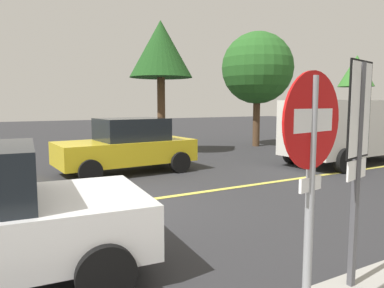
{
  "coord_description": "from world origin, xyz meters",
  "views": [
    {
      "loc": [
        -2.18,
        -7.13,
        2.08
      ],
      "look_at": [
        2.49,
        1.08,
        1.03
      ],
      "focal_mm": 33.7,
      "sensor_mm": 36.0,
      "label": 1
    }
  ],
  "objects_px": {
    "white_van": "(350,127)",
    "car_yellow_far_lane": "(127,146)",
    "tree_centre_verge": "(161,50)",
    "stop_sign": "(311,167)",
    "tree_left_verge": "(257,68)",
    "speed_limit_sign": "(358,135)",
    "tree_right_verge": "(356,74)"
  },
  "relations": [
    {
      "from": "white_van",
      "to": "car_yellow_far_lane",
      "type": "bearing_deg",
      "value": 163.04
    },
    {
      "from": "white_van",
      "to": "car_yellow_far_lane",
      "type": "height_order",
      "value": "white_van"
    },
    {
      "from": "car_yellow_far_lane",
      "to": "tree_centre_verge",
      "type": "height_order",
      "value": "tree_centre_verge"
    },
    {
      "from": "stop_sign",
      "to": "tree_centre_verge",
      "type": "xyz_separation_m",
      "value": [
        4.17,
        11.78,
        2.66
      ]
    },
    {
      "from": "white_van",
      "to": "tree_left_verge",
      "type": "bearing_deg",
      "value": 84.68
    },
    {
      "from": "tree_left_verge",
      "to": "tree_centre_verge",
      "type": "bearing_deg",
      "value": -178.8
    },
    {
      "from": "speed_limit_sign",
      "to": "tree_centre_verge",
      "type": "relative_size",
      "value": 0.46
    },
    {
      "from": "speed_limit_sign",
      "to": "white_van",
      "type": "xyz_separation_m",
      "value": [
        7.7,
        5.8,
        -0.5
      ]
    },
    {
      "from": "speed_limit_sign",
      "to": "car_yellow_far_lane",
      "type": "distance_m",
      "value": 8.1
    },
    {
      "from": "car_yellow_far_lane",
      "to": "tree_right_verge",
      "type": "bearing_deg",
      "value": 10.8
    },
    {
      "from": "tree_left_verge",
      "to": "tree_centre_verge",
      "type": "distance_m",
      "value": 5.21
    },
    {
      "from": "speed_limit_sign",
      "to": "white_van",
      "type": "relative_size",
      "value": 0.48
    },
    {
      "from": "tree_left_verge",
      "to": "tree_right_verge",
      "type": "distance_m",
      "value": 6.5
    },
    {
      "from": "stop_sign",
      "to": "tree_right_verge",
      "type": "distance_m",
      "value": 19.49
    },
    {
      "from": "speed_limit_sign",
      "to": "tree_right_verge",
      "type": "height_order",
      "value": "tree_right_verge"
    },
    {
      "from": "tree_right_verge",
      "to": "tree_left_verge",
      "type": "bearing_deg",
      "value": 173.7
    },
    {
      "from": "stop_sign",
      "to": "car_yellow_far_lane",
      "type": "bearing_deg",
      "value": 80.05
    },
    {
      "from": "car_yellow_far_lane",
      "to": "tree_centre_verge",
      "type": "relative_size",
      "value": 0.76
    },
    {
      "from": "tree_left_verge",
      "to": "tree_right_verge",
      "type": "xyz_separation_m",
      "value": [
        6.46,
        -0.71,
        -0.04
      ]
    },
    {
      "from": "stop_sign",
      "to": "car_yellow_far_lane",
      "type": "distance_m",
      "value": 8.6
    },
    {
      "from": "speed_limit_sign",
      "to": "tree_right_verge",
      "type": "bearing_deg",
      "value": 36.24
    },
    {
      "from": "tree_left_verge",
      "to": "tree_centre_verge",
      "type": "height_order",
      "value": "tree_left_verge"
    },
    {
      "from": "stop_sign",
      "to": "tree_right_verge",
      "type": "bearing_deg",
      "value": 35.23
    },
    {
      "from": "car_yellow_far_lane",
      "to": "tree_left_verge",
      "type": "xyz_separation_m",
      "value": [
        7.87,
        3.45,
        2.97
      ]
    },
    {
      "from": "stop_sign",
      "to": "tree_right_verge",
      "type": "xyz_separation_m",
      "value": [
        15.82,
        11.17,
        2.16
      ]
    },
    {
      "from": "tree_centre_verge",
      "to": "white_van",
      "type": "bearing_deg",
      "value": -50.17
    },
    {
      "from": "stop_sign",
      "to": "white_van",
      "type": "relative_size",
      "value": 0.44
    },
    {
      "from": "white_van",
      "to": "tree_right_verge",
      "type": "bearing_deg",
      "value": 35.43
    },
    {
      "from": "car_yellow_far_lane",
      "to": "tree_centre_verge",
      "type": "distance_m",
      "value": 5.5
    },
    {
      "from": "stop_sign",
      "to": "white_van",
      "type": "xyz_separation_m",
      "value": [
        8.82,
        6.19,
        -0.33
      ]
    },
    {
      "from": "white_van",
      "to": "tree_centre_verge",
      "type": "bearing_deg",
      "value": 129.83
    },
    {
      "from": "stop_sign",
      "to": "tree_left_verge",
      "type": "xyz_separation_m",
      "value": [
        9.35,
        11.88,
        2.19
      ]
    }
  ]
}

